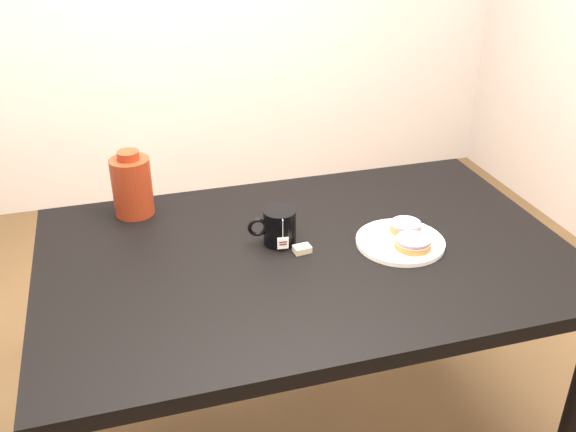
% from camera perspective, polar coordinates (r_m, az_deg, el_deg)
% --- Properties ---
extents(table, '(1.40, 0.90, 0.75)m').
position_cam_1_polar(table, '(1.76, 1.62, -5.43)').
color(table, black).
rests_on(table, ground_plane).
extents(plate, '(0.24, 0.24, 0.02)m').
position_cam_1_polar(plate, '(1.76, 9.94, -2.22)').
color(plate, white).
rests_on(plate, table).
extents(bagel_back, '(0.11, 0.11, 0.03)m').
position_cam_1_polar(bagel_back, '(1.80, 10.42, -0.94)').
color(bagel_back, brown).
rests_on(bagel_back, plate).
extents(bagel_front, '(0.13, 0.13, 0.03)m').
position_cam_1_polar(bagel_front, '(1.73, 11.04, -2.37)').
color(bagel_front, brown).
rests_on(bagel_front, plate).
extents(mug, '(0.14, 0.10, 0.10)m').
position_cam_1_polar(mug, '(1.72, -0.82, -0.96)').
color(mug, black).
rests_on(mug, table).
extents(teabag_pouch, '(0.05, 0.04, 0.02)m').
position_cam_1_polar(teabag_pouch, '(1.70, 1.26, -2.96)').
color(teabag_pouch, '#C6B793').
rests_on(teabag_pouch, table).
extents(bagel_package, '(0.14, 0.14, 0.20)m').
position_cam_1_polar(bagel_package, '(1.91, -13.70, 2.65)').
color(bagel_package, '#58170B').
rests_on(bagel_package, table).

